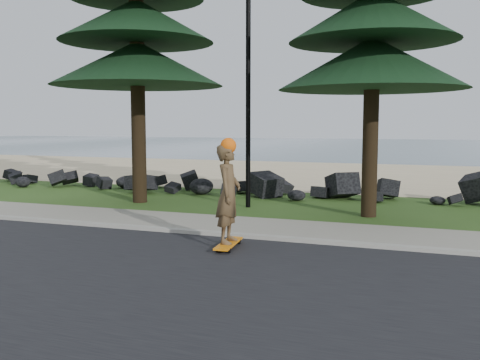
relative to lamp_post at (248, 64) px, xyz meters
The scene contains 9 objects.
ground 5.23m from the lamp_post, 90.00° to the right, with size 160.00×160.00×0.00m, color #2D4E18.
road 8.74m from the lamp_post, 90.00° to the right, with size 160.00×7.00×0.02m, color black.
kerb 5.79m from the lamp_post, 90.00° to the right, with size 160.00×0.20×0.10m, color #A4A093.
sidewalk 5.08m from the lamp_post, 90.00° to the right, with size 160.00×2.00×0.08m, color #9E9784.
beach_sand 12.03m from the lamp_post, 90.00° to the left, with size 160.00×15.00×0.01m, color tan.
ocean 47.98m from the lamp_post, 90.00° to the left, with size 160.00×58.00×0.01m, color #325360.
seawall_boulders 4.78m from the lamp_post, 90.00° to the left, with size 60.00×2.40×1.10m, color black, non-canonical shape.
lamp_post is the anchor object (origin of this frame).
skateboarder 6.12m from the lamp_post, 74.79° to the right, with size 0.53×1.17×2.14m.
Camera 1 is at (5.11, -11.39, 2.41)m, focal length 40.00 mm.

